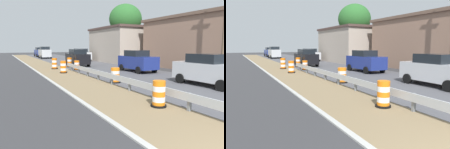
% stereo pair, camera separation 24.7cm
% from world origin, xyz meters
% --- Properties ---
extents(traffic_barrel_nearest, '(0.64, 0.64, 1.07)m').
position_xyz_m(traffic_barrel_nearest, '(1.24, 4.84, 0.48)').
color(traffic_barrel_nearest, orange).
rests_on(traffic_barrel_nearest, ground).
extents(traffic_barrel_close, '(0.73, 0.73, 1.00)m').
position_xyz_m(traffic_barrel_close, '(2.41, 10.63, 0.45)').
color(traffic_barrel_close, orange).
rests_on(traffic_barrel_close, ground).
extents(traffic_barrel_mid, '(0.65, 0.65, 1.09)m').
position_xyz_m(traffic_barrel_mid, '(0.70, 17.26, 0.50)').
color(traffic_barrel_mid, orange).
rests_on(traffic_barrel_mid, ground).
extents(traffic_barrel_far, '(0.65, 0.65, 0.96)m').
position_xyz_m(traffic_barrel_far, '(2.54, 18.97, 0.43)').
color(traffic_barrel_far, orange).
rests_on(traffic_barrel_far, ground).
extents(traffic_barrel_farther, '(0.65, 0.65, 1.15)m').
position_xyz_m(traffic_barrel_farther, '(0.78, 21.04, 0.52)').
color(traffic_barrel_farther, orange).
rests_on(traffic_barrel_farther, ground).
extents(traffic_barrel_farthest, '(0.66, 0.66, 1.09)m').
position_xyz_m(traffic_barrel_farthest, '(2.78, 22.28, 0.49)').
color(traffic_barrel_farthest, orange).
rests_on(traffic_barrel_farthest, ground).
extents(car_lead_near_lane, '(1.95, 4.46, 2.04)m').
position_xyz_m(car_lead_near_lane, '(4.02, 23.15, 1.02)').
color(car_lead_near_lane, black).
rests_on(car_lead_near_lane, ground).
extents(car_trailing_near_lane, '(2.11, 4.46, 1.96)m').
position_xyz_m(car_trailing_near_lane, '(7.02, 7.03, 0.98)').
color(car_trailing_near_lane, silver).
rests_on(car_trailing_near_lane, ground).
extents(car_lead_far_lane, '(2.20, 4.65, 2.06)m').
position_xyz_m(car_lead_far_lane, '(3.90, 48.64, 1.03)').
color(car_lead_far_lane, navy).
rests_on(car_lead_far_lane, ground).
extents(car_mid_far_lane, '(2.13, 4.22, 2.02)m').
position_xyz_m(car_mid_far_lane, '(7.22, 15.06, 1.01)').
color(car_mid_far_lane, navy).
rests_on(car_mid_far_lane, ground).
extents(car_trailing_far_lane, '(1.99, 4.03, 2.26)m').
position_xyz_m(car_trailing_far_lane, '(3.50, 41.10, 1.12)').
color(car_trailing_far_lane, silver).
rests_on(car_trailing_far_lane, ground).
extents(car_distant_a, '(2.11, 4.52, 1.98)m').
position_xyz_m(car_distant_a, '(7.37, 31.13, 0.99)').
color(car_distant_a, silver).
rests_on(car_distant_a, ground).
extents(roadside_shop_near, '(9.01, 16.29, 5.55)m').
position_xyz_m(roadside_shop_near, '(15.98, 12.42, 2.79)').
color(roadside_shop_near, '#93705B').
rests_on(roadside_shop_near, ground).
extents(roadside_shop_far, '(8.82, 10.77, 5.15)m').
position_xyz_m(roadside_shop_far, '(13.46, 27.02, 2.59)').
color(roadside_shop_far, '#AD9E8E').
rests_on(roadside_shop_far, ground).
extents(tree_roadside, '(4.87, 4.87, 8.56)m').
position_xyz_m(tree_roadside, '(12.63, 26.17, 6.34)').
color(tree_roadside, '#4C3D2D').
rests_on(tree_roadside, ground).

